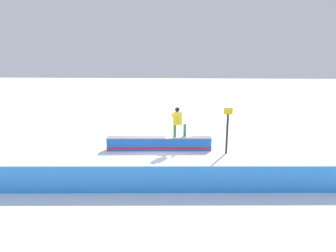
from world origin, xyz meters
TOP-DOWN VIEW (x-y plane):
  - ground_plane at (0.00, 0.00)m, footprint 120.00×120.00m
  - grind_box at (0.00, 0.00)m, footprint 5.03×0.85m
  - snowboarder at (-0.90, -0.04)m, footprint 1.49×0.79m
  - safety_fence at (0.00, 4.47)m, footprint 13.83×1.06m
  - trail_marker at (-3.18, 0.28)m, footprint 0.40×0.10m

SIDE VIEW (x-z plane):
  - ground_plane at x=0.00m, z-range 0.00..0.00m
  - grind_box at x=0.00m, z-range -0.03..0.63m
  - safety_fence at x=0.00m, z-range 0.00..0.92m
  - trail_marker at x=-3.18m, z-range 0.07..2.23m
  - snowboarder at x=-0.90m, z-range 0.71..2.17m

